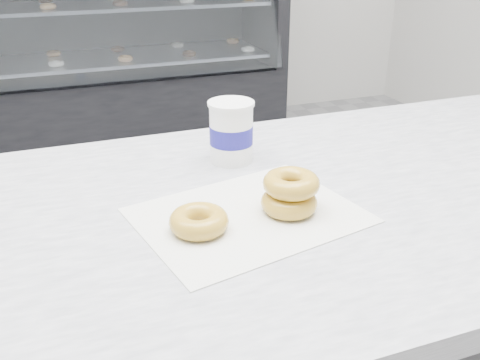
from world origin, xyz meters
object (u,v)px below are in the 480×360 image
object	(u,v)px
coffee_cup	(231,131)
display_case	(91,73)
donut_stack	(290,193)
donut_single	(199,221)

from	to	relation	value
coffee_cup	display_case	bearing A→B (deg)	89.28
coffee_cup	donut_stack	bearing A→B (deg)	-87.57
donut_stack	donut_single	bearing A→B (deg)	-176.59
donut_single	donut_stack	world-z (taller)	donut_stack
donut_stack	coffee_cup	world-z (taller)	coffee_cup
donut_single	donut_stack	distance (m)	0.16
donut_single	coffee_cup	bearing A→B (deg)	60.37
donut_stack	coffee_cup	xyz separation A→B (m)	(-0.02, 0.23, 0.03)
donut_stack	coffee_cup	bearing A→B (deg)	94.19
display_case	donut_stack	xyz separation A→B (m)	(0.06, -2.77, 0.44)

